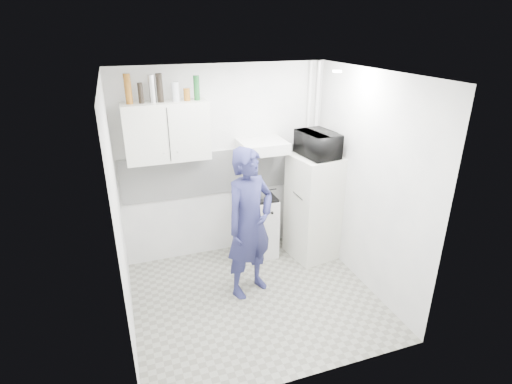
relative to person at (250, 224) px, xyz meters
name	(u,v)px	position (x,y,z in m)	size (l,w,h in m)	color
floor	(255,298)	(0.00, -0.19, -0.91)	(2.80, 2.80, 0.00)	gray
ceiling	(255,74)	(0.00, -0.19, 1.69)	(2.80, 2.80, 0.00)	white
wall_back	(225,164)	(0.00, 1.06, 0.39)	(2.80, 2.80, 0.00)	white
wall_left	(119,218)	(-1.40, -0.19, 0.39)	(2.60, 2.60, 0.00)	white
wall_right	(367,184)	(1.40, -0.19, 0.39)	(2.60, 2.60, 0.00)	white
person	(250,224)	(0.00, 0.00, 0.00)	(0.66, 0.44, 1.82)	navy
stove	(255,226)	(0.34, 0.81, -0.48)	(0.54, 0.54, 0.86)	silver
fridge	(314,207)	(1.10, 0.52, -0.18)	(0.60, 0.60, 1.46)	silver
stove_top	(255,196)	(0.34, 0.81, -0.03)	(0.52, 0.52, 0.03)	black
saucepan	(261,193)	(0.41, 0.75, 0.03)	(0.18, 0.18, 0.10)	silver
microwave	(318,144)	(1.10, 0.52, 0.71)	(0.39, 0.58, 0.32)	black
bottle_a	(128,89)	(-1.13, 0.88, 1.46)	(0.08, 0.08, 0.34)	brown
bottle_b	(141,93)	(-1.00, 0.88, 1.40)	(0.06, 0.06, 0.23)	black
bottle_c	(152,89)	(-0.87, 0.88, 1.45)	(0.08, 0.08, 0.31)	silver
bottle_d	(160,88)	(-0.78, 0.88, 1.45)	(0.07, 0.07, 0.32)	black
canister_a	(175,92)	(-0.61, 0.88, 1.40)	(0.09, 0.09, 0.22)	#B2B7BC
canister_b	(187,94)	(-0.48, 0.88, 1.36)	(0.08, 0.08, 0.15)	brown
bottle_e	(197,88)	(-0.36, 0.88, 1.43)	(0.07, 0.07, 0.29)	#144C1E
upper_cabinet	(167,131)	(-0.75, 0.88, 0.94)	(1.00, 0.35, 0.70)	silver
range_hood	(263,146)	(0.45, 0.81, 0.66)	(0.60, 0.50, 0.14)	silver
backsplash	(225,171)	(0.00, 1.04, 0.29)	(2.74, 0.03, 0.60)	white
pipe_a	(314,156)	(1.30, 0.98, 0.39)	(0.05, 0.05, 2.60)	silver
pipe_b	(307,157)	(1.18, 0.98, 0.39)	(0.04, 0.04, 2.60)	silver
ceiling_spot_fixture	(337,71)	(1.00, 0.01, 1.66)	(0.10, 0.10, 0.02)	white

